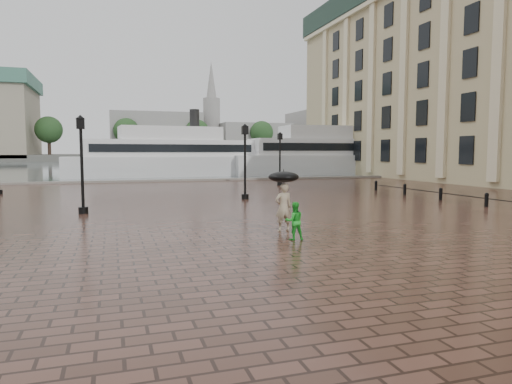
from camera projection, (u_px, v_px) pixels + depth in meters
ground at (280, 248)px, 13.51m from camera, size 300.00×300.00×0.00m
harbour_water at (134, 165)px, 100.88m from camera, size 240.00×240.00×0.00m
quay_edge at (163, 182)px, 43.90m from camera, size 80.00×0.60×0.30m
far_shore at (125, 157)px, 165.37m from camera, size 300.00×60.00×2.00m
distant_skyline at (260, 134)px, 169.60m from camera, size 102.50×22.00×33.00m
far_trees at (126, 131)px, 143.74m from camera, size 188.00×8.00×13.50m
bollard_row at (487, 199)px, 23.86m from camera, size 0.22×21.22×0.73m
street_lamps at (163, 160)px, 29.48m from camera, size 21.44×14.44×4.40m
adult_pedestrian at (283, 207)px, 16.42m from camera, size 0.64×0.43×1.74m
child_pedestrian at (294, 221)px, 14.77m from camera, size 0.66×0.54×1.24m
ferry_near at (171, 156)px, 53.51m from camera, size 24.41×7.54×7.89m
ferry_far at (329, 155)px, 58.39m from camera, size 25.59×6.82×8.34m
umbrella at (284, 177)px, 16.33m from camera, size 1.10×1.10×1.15m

